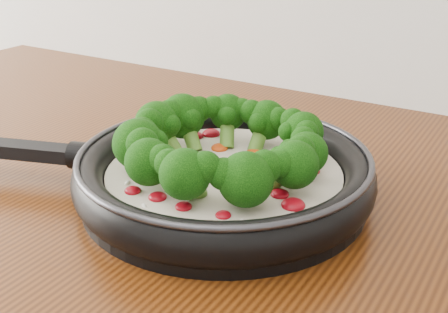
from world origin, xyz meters
The scene contains 1 object.
skillet centered at (-0.01, 1.08, 0.94)m, with size 0.54×0.41×0.10m.
Camera 1 is at (0.29, 0.59, 1.20)m, focal length 46.29 mm.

